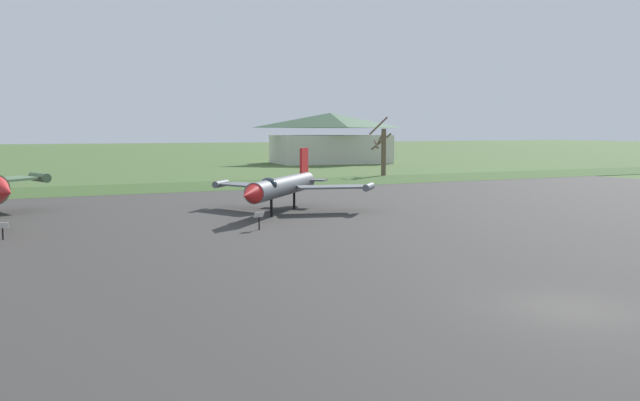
# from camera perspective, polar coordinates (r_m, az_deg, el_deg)

# --- Properties ---
(ground_plane) EXTENTS (600.00, 600.00, 0.00)m
(ground_plane) POSITION_cam_1_polar(r_m,az_deg,el_deg) (22.66, 20.21, -8.63)
(ground_plane) COLOR #425B2D
(asphalt_apron) EXTENTS (101.58, 56.03, 0.05)m
(asphalt_apron) POSITION_cam_1_polar(r_m,az_deg,el_deg) (36.11, 0.63, -2.91)
(asphalt_apron) COLOR #383533
(asphalt_apron) RESTS_ON ground
(grass_verge_strip) EXTENTS (161.58, 12.00, 0.06)m
(grass_verge_strip) POSITION_cam_1_polar(r_m,az_deg,el_deg) (68.06, -12.28, 1.08)
(grass_verge_strip) COLOR #355024
(grass_verge_strip) RESTS_ON ground
(info_placard_front_left) EXTENTS (0.62, 0.31, 0.94)m
(info_placard_front_left) POSITION_cam_1_polar(r_m,az_deg,el_deg) (37.95, -25.09, -2.17)
(info_placard_front_left) COLOR black
(info_placard_front_left) RESTS_ON ground
(jet_fighter_front_right) EXTENTS (11.51, 11.90, 4.29)m
(jet_fighter_front_right) POSITION_cam_1_polar(r_m,az_deg,el_deg) (45.44, -3.19, 1.22)
(jet_fighter_front_right) COLOR #565B60
(jet_fighter_front_right) RESTS_ON ground
(info_placard_front_right) EXTENTS (0.58, 0.29, 1.06)m
(info_placard_front_right) POSITION_cam_1_polar(r_m,az_deg,el_deg) (37.93, -5.14, -1.52)
(info_placard_front_right) COLOR black
(info_placard_front_right) RESTS_ON ground
(bare_tree_right_of_center) EXTENTS (3.01, 2.39, 7.32)m
(bare_tree_right_of_center) POSITION_cam_1_polar(r_m,az_deg,el_deg) (84.51, 5.28, 4.32)
(bare_tree_right_of_center) COLOR brown
(bare_tree_right_of_center) RESTS_ON ground
(visitor_building) EXTENTS (21.18, 15.26, 8.65)m
(visitor_building) POSITION_cam_1_polar(r_m,az_deg,el_deg) (117.77, 0.85, 5.22)
(visitor_building) COLOR beige
(visitor_building) RESTS_ON ground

